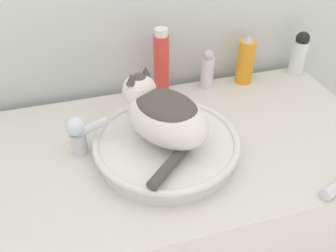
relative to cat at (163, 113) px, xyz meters
name	(u,v)px	position (x,y,z in m)	size (l,w,h in m)	color
vanity_counter	(176,230)	(0.05, 0.02, -0.55)	(1.21, 0.63, 0.82)	beige
sink_basin	(167,145)	(0.01, -0.01, -0.10)	(0.40, 0.40, 0.06)	silver
cat	(163,113)	(0.00, 0.00, 0.00)	(0.27, 0.33, 0.17)	silver
faucet	(80,133)	(-0.22, 0.06, -0.06)	(0.12, 0.07, 0.13)	silver
spray_bottle_trigger	(246,61)	(0.39, 0.30, -0.05)	(0.06, 0.06, 0.18)	orange
deodorant_stick	(207,69)	(0.24, 0.30, -0.06)	(0.04, 0.04, 0.14)	silver
shampoo_bottle_tall	(161,64)	(0.08, 0.30, -0.02)	(0.05, 0.05, 0.24)	#DB3D33
lotion_bottle_white	(299,53)	(0.61, 0.30, -0.05)	(0.06, 0.06, 0.17)	silver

